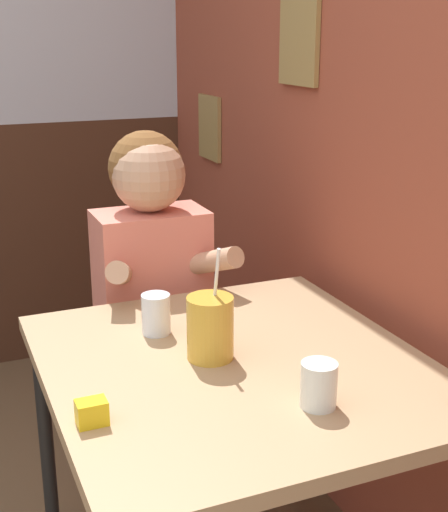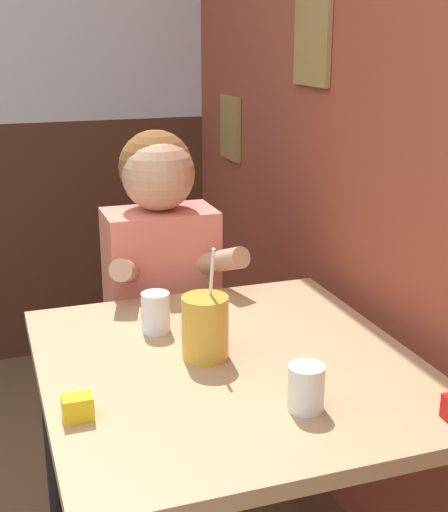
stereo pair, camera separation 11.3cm
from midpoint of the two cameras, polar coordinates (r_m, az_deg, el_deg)
brick_wall_right at (r=2.38m, az=8.47°, el=14.19°), size 0.08×4.21×2.70m
main_table at (r=1.70m, az=2.42°, el=-10.53°), size 0.86×0.94×0.75m
person_seated at (r=2.27m, az=-3.57°, el=-3.85°), size 0.42×0.42×1.20m
cocktail_pitcher at (r=1.66m, az=0.46°, el=-5.74°), size 0.11×0.11×0.27m
glass_near_pitcher at (r=1.81m, az=-3.69°, el=-4.54°), size 0.07×0.07×0.10m
glass_center at (r=1.47m, az=8.82°, el=-10.40°), size 0.08×0.08×0.10m
condiment_mustard at (r=1.45m, az=-9.39°, el=-11.93°), size 0.06×0.04×0.05m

